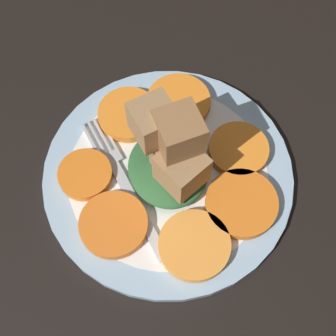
{
  "coord_description": "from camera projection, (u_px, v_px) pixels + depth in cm",
  "views": [
    {
      "loc": [
        19.97,
        -6.32,
        47.97
      ],
      "look_at": [
        0.0,
        0.0,
        4.1
      ],
      "focal_mm": 50.0,
      "sensor_mm": 36.0,
      "label": 1
    }
  ],
  "objects": [
    {
      "name": "table_slab",
      "position": [
        168.0,
        180.0,
        0.51
      ],
      "size": [
        120.0,
        120.0,
        2.0
      ],
      "primitive_type": "cube",
      "color": "black",
      "rests_on": "ground"
    },
    {
      "name": "plate",
      "position": [
        168.0,
        174.0,
        0.5
      ],
      "size": [
        26.61,
        26.61,
        1.05
      ],
      "color": "#99B7D1",
      "rests_on": "table_slab"
    },
    {
      "name": "carrot_slice_0",
      "position": [
        241.0,
        203.0,
        0.47
      ],
      "size": [
        7.39,
        7.39,
        1.09
      ],
      "primitive_type": "cylinder",
      "color": "orange",
      "rests_on": "plate"
    },
    {
      "name": "carrot_slice_1",
      "position": [
        237.0,
        146.0,
        0.5
      ],
      "size": [
        6.45,
        6.45,
        1.09
      ],
      "primitive_type": "cylinder",
      "color": "orange",
      "rests_on": "plate"
    },
    {
      "name": "carrot_slice_2",
      "position": [
        179.0,
        102.0,
        0.53
      ],
      "size": [
        7.19,
        7.19,
        1.09
      ],
      "primitive_type": "cylinder",
      "color": "orange",
      "rests_on": "plate"
    },
    {
      "name": "carrot_slice_3",
      "position": [
        128.0,
        114.0,
        0.52
      ],
      "size": [
        6.75,
        6.75,
        1.09
      ],
      "primitive_type": "cylinder",
      "color": "orange",
      "rests_on": "plate"
    },
    {
      "name": "carrot_slice_4",
      "position": [
        85.0,
        175.0,
        0.49
      ],
      "size": [
        5.66,
        5.66,
        1.09
      ],
      "primitive_type": "cylinder",
      "color": "orange",
      "rests_on": "plate"
    },
    {
      "name": "carrot_slice_5",
      "position": [
        114.0,
        224.0,
        0.46
      ],
      "size": [
        6.9,
        6.9,
        1.09
      ],
      "primitive_type": "cylinder",
      "color": "orange",
      "rests_on": "plate"
    },
    {
      "name": "carrot_slice_6",
      "position": [
        193.0,
        246.0,
        0.45
      ],
      "size": [
        7.11,
        7.11,
        1.09
      ],
      "primitive_type": "cylinder",
      "color": "#F99439",
      "rests_on": "plate"
    },
    {
      "name": "center_pile",
      "position": [
        172.0,
        152.0,
        0.46
      ],
      "size": [
        9.22,
        8.3,
        9.91
      ],
      "color": "#2D6033",
      "rests_on": "plate"
    },
    {
      "name": "fork",
      "position": [
        123.0,
        182.0,
        0.49
      ],
      "size": [
        17.81,
        4.87,
        0.4
      ],
      "rotation": [
        0.0,
        0.0,
        0.18
      ],
      "color": "#B2B2B7",
      "rests_on": "plate"
    }
  ]
}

